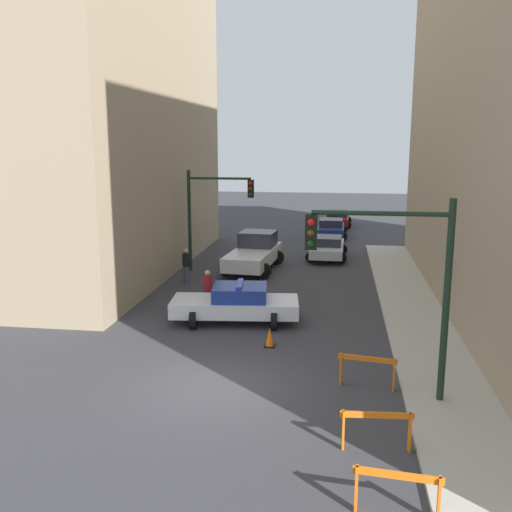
% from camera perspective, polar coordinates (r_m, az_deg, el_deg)
% --- Properties ---
extents(ground_plane, '(120.00, 120.00, 0.00)m').
position_cam_1_polar(ground_plane, '(16.18, -3.86, -12.94)').
color(ground_plane, '#38383D').
extents(sidewalk_right, '(2.40, 44.00, 0.12)m').
position_cam_1_polar(sidewalk_right, '(16.14, 18.86, -13.41)').
color(sidewalk_right, '#B2ADA3').
rests_on(sidewalk_right, ground_plane).
extents(building_corner_left, '(14.00, 20.00, 21.85)m').
position_cam_1_polar(building_corner_left, '(32.46, -20.80, 18.30)').
color(building_corner_left, tan).
rests_on(building_corner_left, ground_plane).
extents(traffic_light_near, '(3.64, 0.35, 5.20)m').
position_cam_1_polar(traffic_light_near, '(14.66, 14.20, -1.29)').
color(traffic_light_near, black).
rests_on(traffic_light_near, sidewalk_right).
extents(traffic_light_far, '(3.44, 0.35, 5.20)m').
position_cam_1_polar(traffic_light_far, '(29.23, -4.62, 5.01)').
color(traffic_light_far, black).
rests_on(traffic_light_far, ground_plane).
extents(police_car, '(4.87, 2.68, 1.52)m').
position_cam_1_polar(police_car, '(21.32, -1.99, -4.75)').
color(police_car, white).
rests_on(police_car, ground_plane).
extents(white_truck, '(2.95, 5.56, 1.90)m').
position_cam_1_polar(white_truck, '(29.88, -0.18, 0.35)').
color(white_truck, silver).
rests_on(white_truck, ground_plane).
extents(parked_car_near, '(2.35, 4.35, 1.31)m').
position_cam_1_polar(parked_car_near, '(32.91, 7.13, 0.89)').
color(parked_car_near, silver).
rests_on(parked_car_near, ground_plane).
extents(parked_car_mid, '(2.30, 4.31, 1.31)m').
position_cam_1_polar(parked_car_mid, '(40.22, 7.50, 2.81)').
color(parked_car_mid, navy).
rests_on(parked_car_mid, ground_plane).
extents(parked_car_far, '(2.35, 4.34, 1.31)m').
position_cam_1_polar(parked_car_far, '(45.42, 8.10, 3.79)').
color(parked_car_far, maroon).
rests_on(parked_car_far, ground_plane).
extents(pedestrian_crossing, '(0.47, 0.47, 1.66)m').
position_cam_1_polar(pedestrian_crossing, '(22.76, -4.85, -3.37)').
color(pedestrian_crossing, black).
rests_on(pedestrian_crossing, ground_plane).
extents(pedestrian_corner, '(0.43, 0.43, 1.66)m').
position_cam_1_polar(pedestrian_corner, '(27.25, -6.98, -0.93)').
color(pedestrian_corner, '#474C66').
rests_on(pedestrian_corner, ground_plane).
extents(barrier_front, '(1.60, 0.32, 0.90)m').
position_cam_1_polar(barrier_front, '(11.28, 13.95, -21.44)').
color(barrier_front, orange).
rests_on(barrier_front, ground_plane).
extents(barrier_mid, '(1.60, 0.27, 0.90)m').
position_cam_1_polar(barrier_mid, '(13.21, 11.97, -16.12)').
color(barrier_mid, orange).
rests_on(barrier_mid, ground_plane).
extents(barrier_back, '(1.59, 0.40, 0.90)m').
position_cam_1_polar(barrier_back, '(16.18, 11.07, -10.77)').
color(barrier_back, orange).
rests_on(barrier_back, ground_plane).
extents(traffic_cone, '(0.36, 0.36, 0.66)m').
position_cam_1_polar(traffic_cone, '(18.96, 1.37, -8.13)').
color(traffic_cone, black).
rests_on(traffic_cone, ground_plane).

